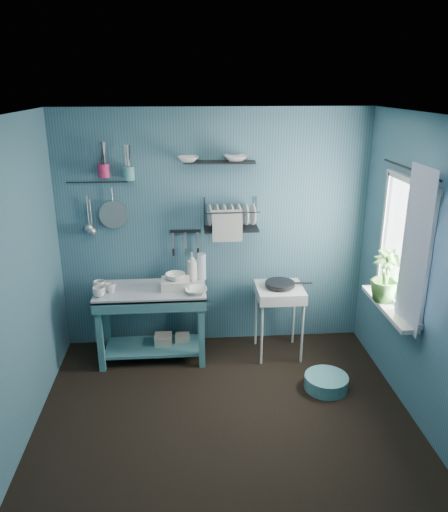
{
  "coord_description": "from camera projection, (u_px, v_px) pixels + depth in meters",
  "views": [
    {
      "loc": [
        -0.3,
        -3.49,
        2.72
      ],
      "look_at": [
        0.05,
        0.85,
        1.2
      ],
      "focal_mm": 35.0,
      "sensor_mm": 36.0,
      "label": 1
    }
  ],
  "objects": [
    {
      "name": "wall_back",
      "position": [
        214.0,
        231.0,
        5.2
      ],
      "size": [
        3.2,
        0.0,
        3.2
      ],
      "primitive_type": "plane",
      "rotation": [
        1.57,
        0.0,
        0.0
      ],
      "color": "#325868",
      "rests_on": "ground"
    },
    {
      "name": "mug_mid",
      "position": [
        111.0,
        288.0,
        4.87
      ],
      "size": [
        0.14,
        0.14,
        0.09
      ],
      "primitive_type": "imported",
      "rotation": [
        0.0,
        0.0,
        0.52
      ],
      "color": "silver",
      "rests_on": "work_counter"
    },
    {
      "name": "frying_pan",
      "position": [
        280.0,
        284.0,
        5.04
      ],
      "size": [
        0.3,
        0.3,
        0.03
      ],
      "primitive_type": "cylinder",
      "color": "black",
      "rests_on": "hotplate_stand"
    },
    {
      "name": "storage_tin_large",
      "position": [
        164.0,
        345.0,
        5.24
      ],
      "size": [
        0.18,
        0.18,
        0.22
      ],
      "primitive_type": "cube",
      "color": "gray",
      "rests_on": "floor"
    },
    {
      "name": "colander",
      "position": [
        113.0,
        215.0,
        5.01
      ],
      "size": [
        0.28,
        0.03,
        0.28
      ],
      "primitive_type": "cylinder",
      "rotation": [
        1.54,
        0.0,
        0.0
      ],
      "color": "#A2A5AA",
      "rests_on": "wall_back"
    },
    {
      "name": "hotplate_stand",
      "position": [
        278.0,
        321.0,
        5.18
      ],
      "size": [
        0.49,
        0.49,
        0.75
      ],
      "primitive_type": "cube",
      "rotation": [
        0.0,
        0.0,
        -0.05
      ],
      "color": "silver",
      "rests_on": "floor"
    },
    {
      "name": "wall_right",
      "position": [
        429.0,
        280.0,
        3.91
      ],
      "size": [
        0.0,
        3.0,
        3.0
      ],
      "primitive_type": "plane",
      "rotation": [
        1.57,
        0.0,
        -1.57
      ],
      "color": "#325868",
      "rests_on": "ground"
    },
    {
      "name": "wash_tub",
      "position": [
        176.0,
        284.0,
        4.95
      ],
      "size": [
        0.28,
        0.22,
        0.1
      ],
      "primitive_type": "cube",
      "color": "beige",
      "rests_on": "work_counter"
    },
    {
      "name": "tub_bowl",
      "position": [
        175.0,
        276.0,
        4.93
      ],
      "size": [
        0.2,
        0.19,
        0.06
      ],
      "primitive_type": "imported",
      "color": "silver",
      "rests_on": "wash_tub"
    },
    {
      "name": "counter_bowl",
      "position": [
        196.0,
        291.0,
        4.85
      ],
      "size": [
        0.22,
        0.22,
        0.05
      ],
      "primitive_type": "imported",
      "color": "silver",
      "rests_on": "work_counter"
    },
    {
      "name": "mug_left",
      "position": [
        99.0,
        292.0,
        4.77
      ],
      "size": [
        0.12,
        0.12,
        0.1
      ],
      "primitive_type": "imported",
      "color": "silver",
      "rests_on": "work_counter"
    },
    {
      "name": "shelf_bowl_left",
      "position": [
        188.0,
        151.0,
        4.81
      ],
      "size": [
        0.21,
        0.21,
        0.05
      ],
      "primitive_type": "imported",
      "rotation": [
        0.0,
        0.0,
        -0.0
      ],
      "color": "silver",
      "rests_on": "upper_shelf"
    },
    {
      "name": "upper_shelf",
      "position": [
        220.0,
        162.0,
        4.87
      ],
      "size": [
        0.71,
        0.23,
        0.02
      ],
      "primitive_type": "cube",
      "rotation": [
        0.0,
        0.0,
        -0.07
      ],
      "color": "black",
      "rests_on": "wall_back"
    },
    {
      "name": "windowsill",
      "position": [
        388.0,
        307.0,
        4.47
      ],
      "size": [
        0.16,
        0.95,
        0.04
      ],
      "primitive_type": "cube",
      "color": "silver",
      "rests_on": "wall_right"
    },
    {
      "name": "ceiling",
      "position": [
        227.0,
        117.0,
        3.38
      ],
      "size": [
        3.2,
        3.2,
        0.0
      ],
      "primitive_type": "plane",
      "rotation": [
        3.14,
        0.0,
        0.0
      ],
      "color": "silver",
      "rests_on": "ground"
    },
    {
      "name": "wall_front",
      "position": [
        253.0,
        408.0,
        2.38
      ],
      "size": [
        3.2,
        0.0,
        3.2
      ],
      "primitive_type": "plane",
      "rotation": [
        -1.57,
        0.0,
        0.0
      ],
      "color": "#325868",
      "rests_on": "ground"
    },
    {
      "name": "wall_left",
      "position": [
        10.0,
        293.0,
        3.67
      ],
      "size": [
        0.0,
        3.0,
        3.0
      ],
      "primitive_type": "plane",
      "rotation": [
        1.57,
        0.0,
        1.57
      ],
      "color": "#325868",
      "rests_on": "ground"
    },
    {
      "name": "window_glass",
      "position": [
        406.0,
        245.0,
        4.28
      ],
      "size": [
        0.0,
        1.1,
        1.1
      ],
      "primitive_type": "plane",
      "rotation": [
        1.57,
        0.0,
        1.57
      ],
      "color": "white",
      "rests_on": "wall_right"
    },
    {
      "name": "utensil_cup_teal",
      "position": [
        129.0,
        173.0,
        4.86
      ],
      "size": [
        0.11,
        0.11,
        0.13
      ],
      "primitive_type": "cylinder",
      "color": "teal",
      "rests_on": "wall_back"
    },
    {
      "name": "storage_tin_small",
      "position": [
        183.0,
        343.0,
        5.29
      ],
      "size": [
        0.15,
        0.15,
        0.2
      ],
      "primitive_type": "cube",
      "color": "gray",
      "rests_on": "floor"
    },
    {
      "name": "ladle_outer",
      "position": [
        88.0,
        211.0,
        4.99
      ],
      "size": [
        0.01,
        0.01,
        0.3
      ],
      "primitive_type": "cylinder",
      "color": "#A2A5AA",
      "rests_on": "wall_back"
    },
    {
      "name": "floor_basin",
      "position": [
        326.0,
        382.0,
        4.67
      ],
      "size": [
        0.41,
        0.41,
        0.13
      ],
      "primitive_type": "cylinder",
      "color": "teal",
      "rests_on": "floor"
    },
    {
      "name": "water_bottle",
      "position": [
        202.0,
        266.0,
        5.17
      ],
      "size": [
        0.09,
        0.09,
        0.28
      ],
      "primitive_type": "cylinder",
      "color": "silver",
      "rests_on": "work_counter"
    },
    {
      "name": "mug_right",
      "position": [
        99.0,
        286.0,
        4.92
      ],
      "size": [
        0.17,
        0.17,
        0.1
      ],
      "primitive_type": "imported",
      "rotation": [
        0.0,
        0.0,
        1.05
      ],
      "color": "silver",
      "rests_on": "work_counter"
    },
    {
      "name": "utensil_cup_magenta",
      "position": [
        104.0,
        171.0,
        4.83
      ],
      "size": [
        0.11,
        0.11,
        0.13
      ],
      "primitive_type": "cylinder",
      "color": "#B62151",
      "rests_on": "wall_back"
    },
    {
      "name": "potted_plant",
      "position": [
        386.0,
        276.0,
        4.49
      ],
      "size": [
        0.34,
        0.34,
        0.47
      ],
      "primitive_type": "imported",
      "rotation": [
        0.0,
        0.0,
        -0.33
      ],
      "color": "#3D702D",
      "rests_on": "windowsill"
    },
    {
      "name": "curtain_rod",
      "position": [
        410.0,
        169.0,
        4.07
      ],
      "size": [
        0.02,
        1.05,
        0.02
      ],
      "primitive_type": "cylinder",
      "rotation": [
        1.57,
        0.0,
        0.0
      ],
      "color": "black",
      "rests_on": "wall_right"
    },
    {
      "name": "work_counter",
      "position": [
        152.0,
        323.0,
        5.1
      ],
      "size": [
        1.16,
        0.7,
        0.77
      ],
      "primitive_type": "cube",
      "rotation": [
        0.0,
        0.0,
        -0.14
      ],
      "color": "#386F75",
      "rests_on": "floor"
    },
    {
      "name": "hook_rail",
      "position": [
        97.0,
        182.0,
        4.91
      ],
      "size": [
        0.6,
        0.01,
        0.01
      ],
      "primitive_type": "cylinder",
      "rotation": [
        0.0,
        1.57,
        0.0
      ],
      "color": "black",
      "rests_on": "wall_back"
    },
    {
      "name": "soap_bottle",
      "position": [
        192.0,
        266.0,
        5.14
      ],
      "size": [
        0.12,
        0.12,
        0.3
      ],
      "primitive_type": "imported",
      "color": "beige",
      "rests_on": "work_counter"
    },
    {
      "name": "ladle_inner",
      "position": [
        91.0,
        214.0,
        5.0
      ],
      "size": [
        0.01,
        0.01,
        0.3
      ],
      "primitive_type": "cylinder",
      "color": "#A2A5AA",
      "rests_on": "wall_back"
    },
    {
      "name": "shelf_bowl_right",
      "position": [
        236.0,
        150.0,
        4.84
      ],
      "size": [
        0.26,
        0.26,
        0.06
      ],
      "primitive_type": "imported",
      "rotation": [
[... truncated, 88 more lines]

